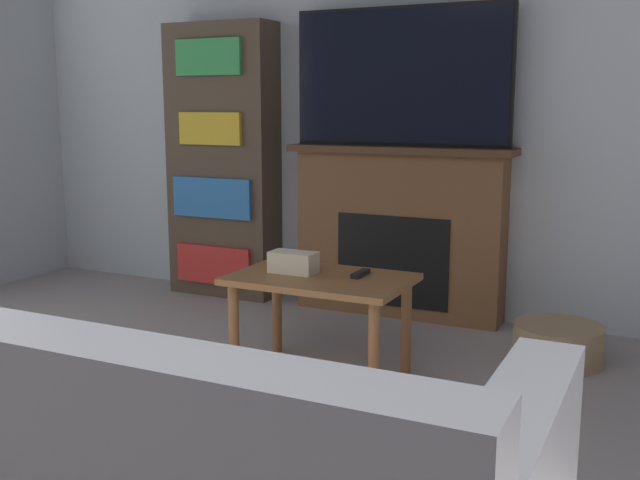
% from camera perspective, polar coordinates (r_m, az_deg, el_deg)
% --- Properties ---
extents(wall_back, '(6.68, 0.06, 2.70)m').
position_cam_1_polar(wall_back, '(4.56, 7.64, 11.32)').
color(wall_back, silver).
rests_on(wall_back, ground_plane).
extents(fireplace, '(1.36, 0.28, 1.02)m').
position_cam_1_polar(fireplace, '(4.50, 6.03, 0.69)').
color(fireplace, brown).
rests_on(fireplace, ground_plane).
extents(tv, '(1.30, 0.03, 0.79)m').
position_cam_1_polar(tv, '(4.43, 6.16, 12.25)').
color(tv, black).
rests_on(tv, fireplace).
extents(coffee_table, '(0.82, 0.53, 0.48)m').
position_cam_1_polar(coffee_table, '(3.49, 0.06, -3.98)').
color(coffee_table, brown).
rests_on(coffee_table, ground_plane).
extents(tissue_box, '(0.22, 0.12, 0.10)m').
position_cam_1_polar(tissue_box, '(3.53, -2.04, -1.70)').
color(tissue_box, beige).
rests_on(tissue_box, coffee_table).
extents(remote_control, '(0.04, 0.15, 0.02)m').
position_cam_1_polar(remote_control, '(3.47, 3.10, -2.58)').
color(remote_control, black).
rests_on(remote_control, coffee_table).
extents(bookshelf, '(0.74, 0.29, 1.78)m').
position_cam_1_polar(bookshelf, '(4.99, -7.42, 5.88)').
color(bookshelf, '#4C3D2D').
rests_on(bookshelf, ground_plane).
extents(storage_basket, '(0.44, 0.44, 0.19)m').
position_cam_1_polar(storage_basket, '(3.92, 17.70, -7.52)').
color(storage_basket, tan).
rests_on(storage_basket, ground_plane).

